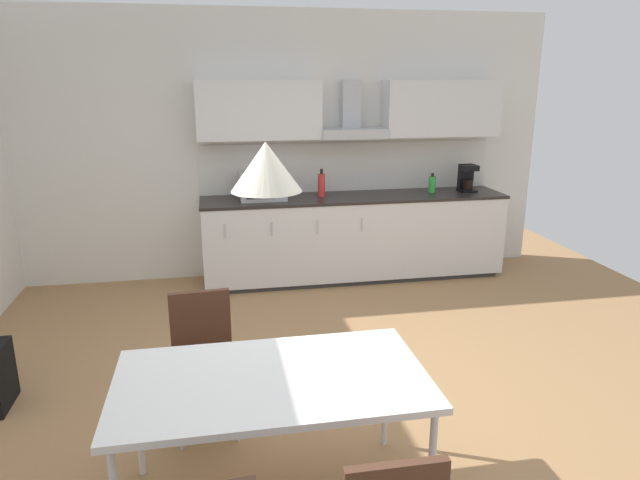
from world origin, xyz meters
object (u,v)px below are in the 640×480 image
object	(u,v)px
bottle_green	(432,184)
pendant_lamp	(266,167)
coffee_maker	(467,178)
dining_table	(272,385)
chair_far_left	(203,347)
microwave	(263,186)
bottle_red	(321,185)

from	to	relation	value
bottle_green	pendant_lamp	bearing A→B (deg)	-122.31
coffee_maker	dining_table	bearing A→B (deg)	-127.00
pendant_lamp	chair_far_left	bearing A→B (deg)	113.47
dining_table	pendant_lamp	distance (m)	1.08
bottle_green	chair_far_left	size ratio (longest dim) A/B	0.25
microwave	pendant_lamp	distance (m)	3.46
chair_far_left	pendant_lamp	world-z (taller)	pendant_lamp
chair_far_left	bottle_green	bearing A→B (deg)	46.06
bottle_green	pendant_lamp	size ratio (longest dim) A/B	0.67
microwave	bottle_green	world-z (taller)	microwave
coffee_maker	bottle_red	world-z (taller)	same
coffee_maker	bottle_green	world-z (taller)	coffee_maker
coffee_maker	bottle_red	xyz separation A→B (m)	(-1.66, -0.00, -0.02)
coffee_maker	pendant_lamp	xyz separation A→B (m)	(-2.57, -3.41, 0.70)
bottle_green	coffee_maker	bearing A→B (deg)	-1.61
chair_far_left	pendant_lamp	bearing A→B (deg)	-66.53
dining_table	pendant_lamp	xyz separation A→B (m)	(0.00, 0.00, 1.08)
microwave	coffee_maker	size ratio (longest dim) A/B	1.60
bottle_red	chair_far_left	size ratio (longest dim) A/B	0.34
bottle_green	dining_table	bearing A→B (deg)	-122.31
dining_table	bottle_red	bearing A→B (deg)	75.14
chair_far_left	pendant_lamp	xyz separation A→B (m)	(0.35, -0.81, 1.25)
bottle_green	bottle_red	size ratio (longest dim) A/B	0.72
bottle_red	microwave	bearing A→B (deg)	-177.80
coffee_maker	chair_far_left	distance (m)	3.94
coffee_maker	bottle_green	distance (m)	0.41
bottle_green	dining_table	world-z (taller)	bottle_green
dining_table	chair_far_left	xyz separation A→B (m)	(-0.35, 0.81, -0.16)
microwave	bottle_red	world-z (taller)	bottle_red
pendant_lamp	bottle_red	bearing A→B (deg)	75.14
microwave	coffee_maker	world-z (taller)	coffee_maker
coffee_maker	dining_table	distance (m)	4.28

